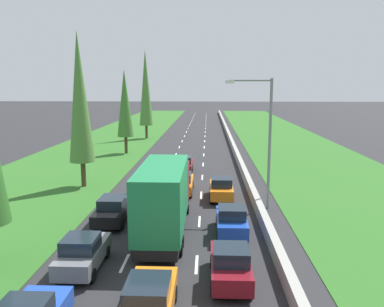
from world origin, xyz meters
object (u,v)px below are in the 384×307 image
orange_hatchback_right_lane (221,188)px  maroon_hatchback_right_lane (230,264)px  poplar_tree_third (125,103)px  street_light_mast (265,134)px  grey_hatchback_left_lane (83,253)px  black_sedan_left_lane (113,209)px  poplar_tree_fourth (146,88)px  orange_sedan_centre_lane_third (181,183)px  maroon_hatchback_centre_lane (184,165)px  blue_hatchback_right_lane (231,220)px  poplar_tree_second (80,98)px  orange_sedan_centre_lane (149,301)px  green_box_truck_centre_lane (165,197)px

orange_hatchback_right_lane → maroon_hatchback_right_lane: bearing=-90.1°
poplar_tree_third → street_light_mast: (14.24, -21.62, -1.09)m
grey_hatchback_left_lane → orange_hatchback_right_lane: same height
black_sedan_left_lane → poplar_tree_fourth: 39.83m
orange_sedan_centre_lane_third → maroon_hatchback_centre_lane: bearing=92.1°
orange_sedan_centre_lane_third → maroon_hatchback_centre_lane: 7.04m
poplar_tree_third → street_light_mast: 25.91m
blue_hatchback_right_lane → maroon_hatchback_centre_lane: bearing=103.4°
street_light_mast → blue_hatchback_right_lane: bearing=-116.5°
poplar_tree_second → orange_sedan_centre_lane_third: bearing=-10.6°
black_sedan_left_lane → street_light_mast: 11.23m
orange_sedan_centre_lane → poplar_tree_third: bearing=103.2°
orange_sedan_centre_lane → grey_hatchback_left_lane: 5.36m
grey_hatchback_left_lane → black_sedan_left_lane: (-0.15, 6.51, -0.02)m
black_sedan_left_lane → poplar_tree_third: poplar_tree_third is taller
poplar_tree_third → poplar_tree_fourth: (0.37, 14.11, 1.81)m
maroon_hatchback_right_lane → blue_hatchback_right_lane: 5.61m
maroon_hatchback_centre_lane → poplar_tree_third: poplar_tree_third is taller
orange_hatchback_right_lane → poplar_tree_second: poplar_tree_second is taller
grey_hatchback_left_lane → poplar_tree_fourth: (-4.21, 45.45, 7.29)m
blue_hatchback_right_lane → black_sedan_left_lane: bearing=166.2°
orange_hatchback_right_lane → poplar_tree_fourth: (-11.02, 33.71, 7.29)m
orange_hatchback_right_lane → black_sedan_left_lane: bearing=-143.1°
maroon_hatchback_centre_lane → black_sedan_left_lane: bearing=-104.4°
maroon_hatchback_right_lane → grey_hatchback_left_lane: bearing=172.6°
maroon_hatchback_centre_lane → poplar_tree_third: bearing=126.2°
street_light_mast → black_sedan_left_lane: bearing=-161.9°
orange_hatchback_right_lane → maroon_hatchback_centre_lane: (-3.39, 8.67, 0.00)m
maroon_hatchback_right_lane → blue_hatchback_right_lane: (0.37, 5.60, 0.00)m
orange_hatchback_right_lane → poplar_tree_fourth: bearing=108.1°
orange_sedan_centre_lane → black_sedan_left_lane: (-3.82, 10.41, 0.00)m
blue_hatchback_right_lane → orange_hatchback_right_lane: (-0.35, 7.03, 0.00)m
grey_hatchback_left_lane → poplar_tree_second: poplar_tree_second is taller
orange_sedan_centre_lane_third → black_sedan_left_lane: (-3.83, -6.87, 0.00)m
grey_hatchback_left_lane → poplar_tree_fourth: 46.23m
green_box_truck_centre_lane → street_light_mast: 8.61m
maroon_hatchback_centre_lane → poplar_tree_fourth: size_ratio=0.28×
green_box_truck_centre_lane → street_light_mast: bearing=37.8°
maroon_hatchback_right_lane → orange_hatchback_right_lane: 12.63m
blue_hatchback_right_lane → orange_sedan_centre_lane: bearing=-112.1°
orange_hatchback_right_lane → black_sedan_left_lane: orange_hatchback_right_lane is taller
orange_sedan_centre_lane → maroon_hatchback_centre_lane: 24.31m
blue_hatchback_right_lane → maroon_hatchback_right_lane: bearing=-93.8°
maroon_hatchback_right_lane → poplar_tree_third: bearing=109.4°
orange_sedan_centre_lane → poplar_tree_fourth: bearing=99.1°
grey_hatchback_left_lane → maroon_hatchback_right_lane: size_ratio=1.00×
street_light_mast → poplar_tree_fourth: bearing=111.2°
orange_hatchback_right_lane → street_light_mast: 5.62m
green_box_truck_centre_lane → poplar_tree_third: bearing=106.5°
green_box_truck_centre_lane → orange_hatchback_right_lane: size_ratio=2.41×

